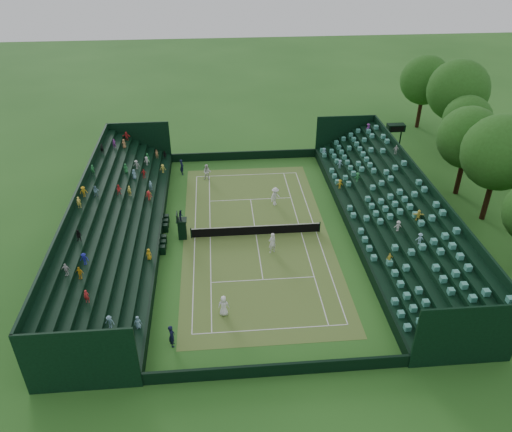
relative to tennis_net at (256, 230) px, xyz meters
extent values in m
plane|color=#23551A|center=(0.00, 0.00, -0.53)|extent=(160.00, 160.00, 0.00)
cube|color=#377727|center=(0.00, 0.00, -0.52)|extent=(12.97, 26.77, 0.01)
cube|color=black|center=(0.00, 15.88, -0.03)|extent=(17.17, 0.20, 1.00)
cube|color=black|center=(0.00, -15.88, -0.03)|extent=(17.17, 0.20, 1.00)
cube|color=black|center=(8.48, 0.00, -0.03)|extent=(0.20, 31.77, 1.00)
cube|color=black|center=(-8.48, 0.00, -0.03)|extent=(0.20, 31.77, 1.00)
cube|color=black|center=(8.98, 0.00, -0.03)|extent=(0.80, 32.00, 1.00)
cube|color=black|center=(9.79, 0.00, 0.20)|extent=(0.80, 32.00, 1.45)
cube|color=black|center=(10.58, 0.00, 0.42)|extent=(0.80, 32.00, 1.90)
cube|color=black|center=(11.38, 0.00, 0.65)|extent=(0.80, 32.00, 2.35)
cube|color=black|center=(12.18, 0.00, 0.87)|extent=(0.80, 32.00, 2.80)
cube|color=black|center=(12.98, 0.00, 1.10)|extent=(0.80, 32.00, 3.25)
cube|color=black|center=(13.79, 0.00, 1.32)|extent=(0.80, 32.00, 3.70)
cube|color=black|center=(14.59, 0.00, 1.55)|extent=(0.80, 32.00, 4.15)
cube|color=black|center=(15.08, 0.00, 1.92)|extent=(0.20, 32.00, 4.90)
cube|color=black|center=(-8.98, 0.00, -0.03)|extent=(0.80, 32.00, 1.00)
cube|color=black|center=(-9.79, 0.00, 0.20)|extent=(0.80, 32.00, 1.45)
cube|color=black|center=(-10.58, 0.00, 0.42)|extent=(0.80, 32.00, 1.90)
cube|color=black|center=(-11.38, 0.00, 0.65)|extent=(0.80, 32.00, 2.35)
cube|color=black|center=(-12.18, 0.00, 0.87)|extent=(0.80, 32.00, 2.80)
cube|color=black|center=(-12.98, 0.00, 1.10)|extent=(0.80, 32.00, 3.25)
cube|color=black|center=(-13.79, 0.00, 1.32)|extent=(0.80, 32.00, 3.70)
cube|color=black|center=(-14.59, 0.00, 1.55)|extent=(0.80, 32.00, 4.15)
cube|color=black|center=(-15.08, 0.00, 1.92)|extent=(0.20, 32.00, 4.90)
cylinder|color=black|center=(-5.79, 0.00, 0.00)|extent=(0.10, 0.10, 1.06)
cylinder|color=black|center=(5.79, 0.00, 0.00)|extent=(0.10, 0.10, 1.06)
cube|color=black|center=(0.00, 0.00, -0.07)|extent=(11.57, 0.02, 0.86)
cube|color=white|center=(0.00, 0.00, 0.40)|extent=(11.57, 0.04, 0.07)
cylinder|color=black|center=(17.00, 16.00, 0.97)|extent=(0.16, 0.16, 3.00)
cylinder|color=black|center=(18.50, 16.00, 0.97)|extent=(0.16, 0.16, 3.00)
cube|color=black|center=(17.75, 16.00, 2.77)|extent=(2.00, 1.00, 0.80)
cylinder|color=black|center=(21.59, 0.92, 1.31)|extent=(0.50, 0.50, 3.67)
sphere|color=#214E16|center=(21.59, 0.92, 6.30)|extent=(6.72, 6.72, 6.72)
cylinder|color=black|center=(21.19, 5.89, 1.13)|extent=(0.50, 0.50, 3.32)
sphere|color=#214E16|center=(21.19, 5.89, 5.64)|extent=(6.07, 6.07, 6.07)
cylinder|color=black|center=(24.31, 12.57, 0.92)|extent=(0.50, 0.50, 2.88)
sphere|color=#214E16|center=(24.31, 12.57, 4.83)|extent=(5.27, 5.27, 5.27)
cylinder|color=black|center=(24.91, 17.17, 1.40)|extent=(0.50, 0.50, 3.85)
sphere|color=#214E16|center=(24.91, 17.17, 6.63)|extent=(7.05, 7.05, 7.05)
cylinder|color=black|center=(23.76, 23.98, 1.19)|extent=(0.50, 0.50, 3.43)
sphere|color=#214E16|center=(23.76, 23.98, 5.84)|extent=(6.27, 6.27, 6.27)
cube|color=black|center=(-6.54, 0.09, 0.39)|extent=(0.71, 0.71, 1.83)
cube|color=black|center=(-6.54, 0.09, 1.36)|extent=(0.92, 0.92, 0.10)
cube|color=black|center=(-6.89, 0.09, 1.71)|extent=(0.08, 0.92, 0.71)
imported|color=black|center=(-6.54, 0.09, 1.88)|extent=(0.45, 0.53, 0.95)
cube|color=black|center=(-8.15, -2.14, -0.15)|extent=(0.48, 0.48, 0.76)
cube|color=black|center=(-8.39, -2.14, 0.33)|extent=(0.06, 0.48, 0.48)
cube|color=black|center=(-8.15, -1.34, -0.15)|extent=(0.48, 0.48, 0.76)
cube|color=black|center=(-8.39, -1.34, 0.33)|extent=(0.06, 0.48, 0.48)
cube|color=black|center=(-8.15, -0.54, -0.15)|extent=(0.48, 0.48, 0.76)
cube|color=black|center=(-8.39, -0.54, 0.33)|extent=(0.06, 0.48, 0.48)
cube|color=black|center=(-8.15, 1.26, -0.15)|extent=(0.48, 0.48, 0.76)
cube|color=black|center=(-8.39, 1.26, 0.33)|extent=(0.06, 0.48, 0.48)
cube|color=black|center=(-8.15, 2.06, -0.15)|extent=(0.48, 0.48, 0.76)
cube|color=black|center=(-8.39, 2.06, 0.33)|extent=(0.06, 0.48, 0.48)
cube|color=black|center=(-8.15, 2.86, -0.15)|extent=(0.48, 0.48, 0.76)
cube|color=black|center=(-8.39, 2.86, 0.33)|extent=(0.06, 0.48, 0.48)
imported|color=white|center=(-3.20, -10.09, 0.31)|extent=(0.89, 0.65, 1.67)
imported|color=white|center=(1.13, -2.76, 0.45)|extent=(0.85, 0.74, 1.95)
imported|color=silver|center=(-4.31, 11.14, 0.36)|extent=(0.93, 0.76, 1.77)
imported|color=white|center=(2.35, 5.16, 0.43)|extent=(1.38, 1.37, 1.91)
imported|color=black|center=(-7.06, 12.63, 0.37)|extent=(0.52, 0.71, 1.79)
imported|color=black|center=(-6.74, -12.76, 0.34)|extent=(0.49, 0.68, 1.74)
camera|label=1|loc=(-3.23, -37.11, 24.58)|focal=35.00mm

